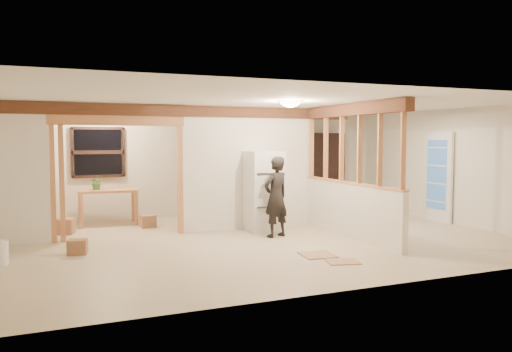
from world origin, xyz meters
name	(u,v)px	position (x,y,z in m)	size (l,w,h in m)	color
floor	(263,240)	(0.00, 0.00, -0.01)	(9.00, 6.50, 0.01)	#C3B191
ceiling	(263,102)	(0.00, 0.00, 2.50)	(9.00, 6.50, 0.01)	white
wall_back	(210,164)	(0.00, 3.25, 1.25)	(9.00, 0.01, 2.50)	silver
wall_front	(368,187)	(0.00, -3.25, 1.25)	(9.00, 0.01, 2.50)	silver
wall_right	(454,166)	(4.50, 0.00, 1.25)	(0.01, 6.50, 2.50)	silver
partition_left_stub	(21,173)	(-4.05, 1.20, 1.25)	(0.90, 0.12, 2.50)	silver
partition_center	(249,168)	(0.20, 1.20, 1.25)	(2.80, 0.12, 2.50)	silver
doorway_frame	(119,179)	(-2.40, 1.20, 1.10)	(2.46, 0.14, 2.20)	tan
header_beam_back	(192,111)	(-1.00, 1.20, 2.38)	(7.00, 0.18, 0.22)	brown
header_beam_right	(351,110)	(1.60, -0.40, 2.38)	(0.18, 3.30, 0.22)	brown
pony_wall	(350,211)	(1.60, -0.40, 0.50)	(0.12, 3.20, 1.00)	silver
stud_partition	(350,149)	(1.60, -0.40, 1.66)	(0.14, 3.20, 1.32)	tan
window_back	(98,152)	(-2.60, 3.17, 1.55)	(1.12, 0.10, 1.10)	black
french_door	(438,177)	(4.42, 0.40, 1.00)	(0.12, 0.86, 2.00)	white
ceiling_dome_main	(290,102)	(0.30, -0.50, 2.48)	(0.36, 0.36, 0.16)	#FFEABF
ceiling_dome_util	(106,108)	(-2.50, 2.30, 2.48)	(0.32, 0.32, 0.14)	#FFEABF
hanging_bulb	(137,122)	(-2.00, 1.60, 2.18)	(0.07, 0.07, 0.07)	#FFD88C
refrigerator	(264,191)	(0.37, 0.82, 0.80)	(0.66, 0.64, 1.60)	white
woman	(276,197)	(0.32, 0.13, 0.76)	(0.56, 0.36, 1.52)	black
work_table	(108,207)	(-2.46, 2.67, 0.38)	(1.22, 0.61, 0.77)	tan
potted_plant	(97,183)	(-2.69, 2.67, 0.92)	(0.28, 0.24, 0.31)	#255625
shop_vac	(36,220)	(-3.87, 1.94, 0.30)	(0.46, 0.46, 0.60)	maroon
bookshelf	(325,171)	(3.05, 3.01, 1.00)	(1.00, 0.33, 2.00)	black
box_util_a	(148,221)	(-1.73, 2.08, 0.13)	(0.30, 0.26, 0.26)	#A06D4D
box_util_b	(65,226)	(-3.34, 1.96, 0.15)	(0.32, 0.32, 0.30)	#A06D4D
box_front	(77,247)	(-3.21, 0.04, 0.12)	(0.29, 0.24, 0.24)	#A06D4D
floor_panel_near	(318,255)	(0.30, -1.50, 0.01)	(0.50, 0.50, 0.02)	tan
floor_panel_far	(343,262)	(0.44, -2.02, 0.01)	(0.48, 0.38, 0.02)	tan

